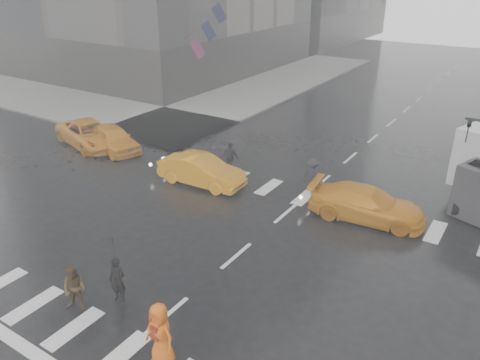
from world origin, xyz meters
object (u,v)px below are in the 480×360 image
Objects in this scene: pedestrian_orange at (160,334)px; taxi_mid at (201,171)px; pedestrian_brown at (74,289)px; taxi_front at (113,138)px.

pedestrian_orange reaches higher than taxi_mid.
pedestrian_brown is 14.49m from taxi_front.
taxi_front is 0.99× the size of taxi_mid.
pedestrian_orange is 17.36m from taxi_front.
pedestrian_orange reaches higher than pedestrian_brown.
pedestrian_orange is at bearing -22.64° from pedestrian_brown.
taxi_front is at bearing 145.53° from pedestrian_orange.
pedestrian_orange is at bearing -111.56° from taxi_front.
pedestrian_brown reaches higher than taxi_mid.
taxi_mid is (-6.19, 9.97, -0.23)m from pedestrian_orange.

